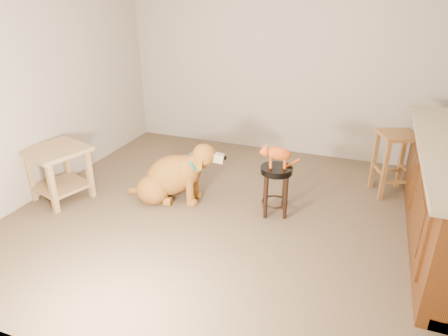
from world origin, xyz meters
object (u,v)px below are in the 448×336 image
at_px(wood_stool, 394,163).
at_px(golden_retriever, 172,177).
at_px(side_table, 58,166).
at_px(tabby_kitten, 277,154).
at_px(padded_stool, 276,181).

height_order(wood_stool, golden_retriever, wood_stool).
height_order(wood_stool, side_table, wood_stool).
xyz_separation_m(wood_stool, side_table, (-3.43, -1.42, 0.02)).
xyz_separation_m(wood_stool, tabby_kitten, (-1.14, -0.90, 0.29)).
height_order(side_table, golden_retriever, golden_retriever).
xyz_separation_m(side_table, tabby_kitten, (2.29, 0.51, 0.28)).
distance_m(wood_stool, golden_retriever, 2.47).
bearing_deg(tabby_kitten, golden_retriever, 167.62).
xyz_separation_m(padded_stool, side_table, (-2.30, -0.52, 0.02)).
bearing_deg(wood_stool, side_table, -157.54).
bearing_deg(golden_retriever, side_table, -168.28).
bearing_deg(side_table, golden_retriever, 20.08).
bearing_deg(golden_retriever, padded_stool, -3.81).
bearing_deg(tabby_kitten, wood_stool, 21.61).
bearing_deg(padded_stool, side_table, -167.37).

